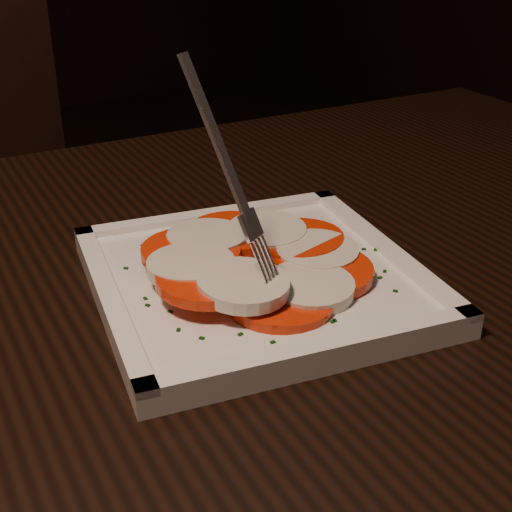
# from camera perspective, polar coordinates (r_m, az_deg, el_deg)

# --- Properties ---
(table) EXTENTS (1.28, 0.93, 0.75)m
(table) POSITION_cam_1_polar(r_m,az_deg,el_deg) (0.64, -0.58, -9.55)
(table) COLOR black
(table) RESTS_ON ground
(plate) EXTENTS (0.30, 0.30, 0.01)m
(plate) POSITION_cam_1_polar(r_m,az_deg,el_deg) (0.56, 0.00, -2.03)
(plate) COLOR white
(plate) RESTS_ON table
(caprese_salad) EXTENTS (0.20, 0.20, 0.03)m
(caprese_salad) POSITION_cam_1_polar(r_m,az_deg,el_deg) (0.56, 0.00, -0.36)
(caprese_salad) COLOR red
(caprese_salad) RESTS_ON plate
(fork) EXTENTS (0.06, 0.08, 0.15)m
(fork) POSITION_cam_1_polar(r_m,az_deg,el_deg) (0.50, -3.16, 7.18)
(fork) COLOR white
(fork) RESTS_ON caprese_salad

